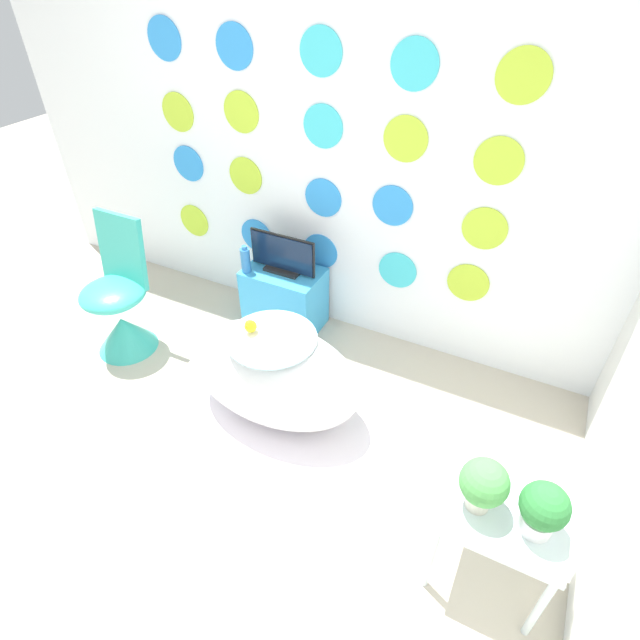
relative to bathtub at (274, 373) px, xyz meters
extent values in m
plane|color=#BCB29E|center=(-0.18, -0.95, -0.28)|extent=(12.00, 12.00, 0.00)
cube|color=white|center=(-0.18, 0.94, 1.02)|extent=(4.64, 0.04, 2.60)
cylinder|color=#B2D633|center=(-1.22, 0.91, 0.24)|extent=(0.25, 0.01, 0.25)
cylinder|color=#2D8CE0|center=(-0.67, 0.91, 0.25)|extent=(0.25, 0.01, 0.25)
cylinder|color=#2D8CE0|center=(-0.17, 0.91, 0.26)|extent=(0.25, 0.01, 0.25)
cylinder|color=#3DC6D6|center=(0.37, 0.91, 0.26)|extent=(0.25, 0.01, 0.25)
cylinder|color=#B2D633|center=(0.80, 0.91, 0.30)|extent=(0.25, 0.01, 0.25)
cylinder|color=#2D8CE0|center=(-1.18, 0.91, 0.68)|extent=(0.25, 0.01, 0.25)
cylinder|color=#B2D633|center=(-0.72, 0.91, 0.68)|extent=(0.25, 0.01, 0.25)
cylinder|color=#2D8CE0|center=(-0.15, 0.91, 0.64)|extent=(0.25, 0.01, 0.25)
cylinder|color=#2D8CE0|center=(0.29, 0.91, 0.68)|extent=(0.25, 0.01, 0.25)
cylinder|color=#B2D633|center=(0.82, 0.91, 0.66)|extent=(0.25, 0.01, 0.25)
cylinder|color=#B2D633|center=(-1.20, 0.91, 1.01)|extent=(0.25, 0.01, 0.25)
cylinder|color=#B2D633|center=(-0.71, 0.91, 1.07)|extent=(0.25, 0.01, 0.25)
cylinder|color=#3DC6D6|center=(-0.16, 0.91, 1.06)|extent=(0.25, 0.01, 0.25)
cylinder|color=#B2D633|center=(0.33, 0.91, 1.07)|extent=(0.25, 0.01, 0.25)
cylinder|color=#B2D633|center=(0.82, 0.91, 1.03)|extent=(0.25, 0.01, 0.25)
cylinder|color=#2D8CE0|center=(-1.21, 0.91, 1.43)|extent=(0.25, 0.01, 0.25)
cylinder|color=#2D8CE0|center=(-0.71, 0.91, 1.42)|extent=(0.25, 0.01, 0.25)
cylinder|color=#3DC6D6|center=(-0.17, 0.91, 1.44)|extent=(0.25, 0.01, 0.25)
cylinder|color=#3DC6D6|center=(0.33, 0.91, 1.42)|extent=(0.25, 0.01, 0.25)
cylinder|color=#B2D633|center=(0.84, 0.91, 1.42)|extent=(0.25, 0.01, 0.25)
cube|color=silver|center=(0.06, -0.12, -0.27)|extent=(1.19, 0.74, 0.01)
ellipsoid|color=white|center=(0.00, 0.00, 0.00)|extent=(1.01, 0.59, 0.55)
cylinder|color=#B2DBEA|center=(0.00, 0.00, 0.25)|extent=(0.48, 0.48, 0.01)
sphere|color=yellow|center=(-0.11, -0.02, 0.31)|extent=(0.07, 0.07, 0.07)
sphere|color=yellow|center=(-0.11, -0.03, 0.33)|extent=(0.04, 0.04, 0.04)
cone|color=orange|center=(-0.11, -0.05, 0.33)|extent=(0.02, 0.02, 0.02)
cone|color=#38B2A3|center=(-1.17, 0.02, -0.16)|extent=(0.39, 0.39, 0.24)
ellipsoid|color=#38B2A3|center=(-1.17, 0.02, 0.16)|extent=(0.41, 0.41, 0.14)
cube|color=#38B2A3|center=(-1.17, 0.17, 0.39)|extent=(0.34, 0.10, 0.46)
cube|color=#389ED6|center=(-0.35, 0.72, -0.06)|extent=(0.52, 0.34, 0.44)
cube|color=white|center=(-0.35, 0.55, 0.02)|extent=(0.44, 0.01, 0.12)
cube|color=black|center=(-0.35, 0.72, 0.17)|extent=(0.24, 0.12, 0.02)
cube|color=black|center=(-0.35, 0.72, 0.30)|extent=(0.46, 0.01, 0.25)
cube|color=#0F1E38|center=(-0.35, 0.71, 0.30)|extent=(0.44, 0.01, 0.23)
cylinder|color=#2D72B7|center=(-0.56, 0.60, 0.24)|extent=(0.06, 0.06, 0.17)
cylinder|color=#2D72B7|center=(-0.56, 0.60, 0.34)|extent=(0.03, 0.03, 0.02)
cube|color=silver|center=(1.29, -0.42, 0.17)|extent=(0.47, 0.36, 0.02)
cylinder|color=silver|center=(1.08, -0.58, -0.06)|extent=(0.03, 0.03, 0.44)
cylinder|color=silver|center=(1.49, -0.58, -0.06)|extent=(0.03, 0.03, 0.44)
cylinder|color=silver|center=(1.08, -0.27, -0.06)|extent=(0.03, 0.03, 0.44)
cylinder|color=silver|center=(1.49, -0.27, -0.06)|extent=(0.03, 0.03, 0.44)
cylinder|color=beige|center=(1.18, -0.43, 0.22)|extent=(0.09, 0.09, 0.07)
sphere|color=#4C9E4C|center=(1.18, -0.43, 0.33)|extent=(0.18, 0.18, 0.18)
cylinder|color=white|center=(1.39, -0.43, 0.22)|extent=(0.12, 0.12, 0.07)
sphere|color=#2D7A38|center=(1.39, -0.43, 0.33)|extent=(0.18, 0.18, 0.18)
camera|label=1|loc=(1.12, -1.66, 1.94)|focal=28.00mm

